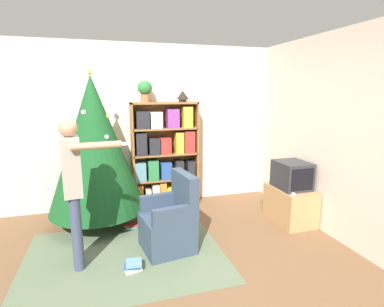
{
  "coord_description": "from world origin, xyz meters",
  "views": [
    {
      "loc": [
        -0.56,
        -2.83,
        1.85
      ],
      "look_at": [
        0.54,
        0.91,
        1.05
      ],
      "focal_mm": 28.0,
      "sensor_mm": 36.0,
      "label": 1
    }
  ],
  "objects_px": {
    "christmas_tree": "(95,145)",
    "armchair": "(170,223)",
    "bookshelf": "(164,156)",
    "standing_person": "(73,182)",
    "table_lamp": "(183,95)",
    "television": "(292,175)",
    "potted_plant": "(145,90)"
  },
  "relations": [
    {
      "from": "armchair",
      "to": "christmas_tree",
      "type": "bearing_deg",
      "value": -148.15
    },
    {
      "from": "armchair",
      "to": "standing_person",
      "type": "xyz_separation_m",
      "value": [
        -1.03,
        -0.07,
        0.62
      ]
    },
    {
      "from": "potted_plant",
      "to": "bookshelf",
      "type": "bearing_deg",
      "value": -1.6
    },
    {
      "from": "television",
      "to": "table_lamp",
      "type": "relative_size",
      "value": 2.44
    },
    {
      "from": "television",
      "to": "potted_plant",
      "type": "xyz_separation_m",
      "value": [
        -1.89,
        1.16,
        1.19
      ]
    },
    {
      "from": "television",
      "to": "potted_plant",
      "type": "relative_size",
      "value": 1.48
    },
    {
      "from": "standing_person",
      "to": "table_lamp",
      "type": "distance_m",
      "value": 2.32
    },
    {
      "from": "christmas_tree",
      "to": "standing_person",
      "type": "distance_m",
      "value": 1.08
    },
    {
      "from": "armchair",
      "to": "table_lamp",
      "type": "height_order",
      "value": "table_lamp"
    },
    {
      "from": "christmas_tree",
      "to": "armchair",
      "type": "bearing_deg",
      "value": -49.59
    },
    {
      "from": "christmas_tree",
      "to": "armchair",
      "type": "distance_m",
      "value": 1.52
    },
    {
      "from": "bookshelf",
      "to": "armchair",
      "type": "relative_size",
      "value": 1.84
    },
    {
      "from": "standing_person",
      "to": "potted_plant",
      "type": "bearing_deg",
      "value": 140.39
    },
    {
      "from": "armchair",
      "to": "standing_person",
      "type": "distance_m",
      "value": 1.2
    },
    {
      "from": "bookshelf",
      "to": "armchair",
      "type": "bearing_deg",
      "value": -98.84
    },
    {
      "from": "standing_person",
      "to": "table_lamp",
      "type": "relative_size",
      "value": 7.99
    },
    {
      "from": "bookshelf",
      "to": "christmas_tree",
      "type": "height_order",
      "value": "christmas_tree"
    },
    {
      "from": "table_lamp",
      "to": "christmas_tree",
      "type": "bearing_deg",
      "value": -161.57
    },
    {
      "from": "bookshelf",
      "to": "television",
      "type": "distance_m",
      "value": 1.98
    },
    {
      "from": "television",
      "to": "table_lamp",
      "type": "height_order",
      "value": "table_lamp"
    },
    {
      "from": "bookshelf",
      "to": "standing_person",
      "type": "distance_m",
      "value": 1.95
    },
    {
      "from": "christmas_tree",
      "to": "potted_plant",
      "type": "xyz_separation_m",
      "value": [
        0.77,
        0.46,
        0.74
      ]
    },
    {
      "from": "potted_plant",
      "to": "armchair",
      "type": "bearing_deg",
      "value": -87.56
    },
    {
      "from": "bookshelf",
      "to": "potted_plant",
      "type": "distance_m",
      "value": 1.1
    },
    {
      "from": "armchair",
      "to": "standing_person",
      "type": "relative_size",
      "value": 0.58
    },
    {
      "from": "christmas_tree",
      "to": "bookshelf",
      "type": "bearing_deg",
      "value": 23.04
    },
    {
      "from": "television",
      "to": "table_lamp",
      "type": "bearing_deg",
      "value": 138.13
    },
    {
      "from": "christmas_tree",
      "to": "standing_person",
      "type": "bearing_deg",
      "value": -100.61
    },
    {
      "from": "bookshelf",
      "to": "christmas_tree",
      "type": "xyz_separation_m",
      "value": [
        -1.05,
        -0.45,
        0.32
      ]
    },
    {
      "from": "christmas_tree",
      "to": "potted_plant",
      "type": "height_order",
      "value": "christmas_tree"
    },
    {
      "from": "armchair",
      "to": "potted_plant",
      "type": "distance_m",
      "value": 2.12
    },
    {
      "from": "bookshelf",
      "to": "armchair",
      "type": "distance_m",
      "value": 1.52
    }
  ]
}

